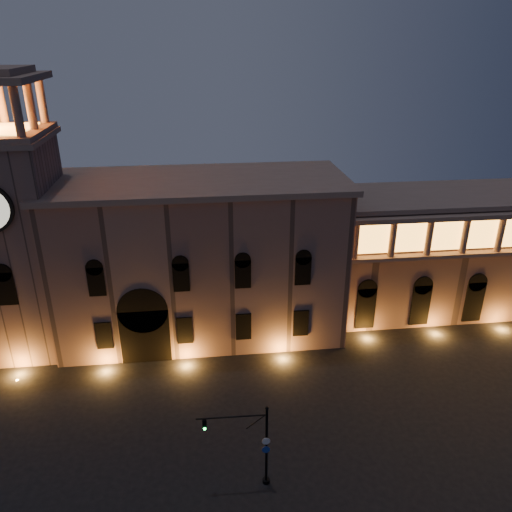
# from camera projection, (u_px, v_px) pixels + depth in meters

# --- Properties ---
(ground) EXTENTS (160.00, 160.00, 0.00)m
(ground) POSITION_uv_depth(u_px,v_px,m) (238.00, 478.00, 37.97)
(ground) COLOR black
(ground) RESTS_ON ground
(government_building) EXTENTS (30.80, 12.80, 17.60)m
(government_building) POSITION_uv_depth(u_px,v_px,m) (200.00, 258.00, 54.14)
(government_building) COLOR #7B5A50
(government_building) RESTS_ON ground
(clock_tower) EXTENTS (9.80, 9.80, 32.40)m
(clock_tower) POSITION_uv_depth(u_px,v_px,m) (14.00, 237.00, 49.78)
(clock_tower) COLOR #7B5A50
(clock_tower) RESTS_ON ground
(colonnade_wing) EXTENTS (40.60, 11.50, 14.50)m
(colonnade_wing) POSITION_uv_depth(u_px,v_px,m) (484.00, 249.00, 60.19)
(colonnade_wing) COLOR brown
(colonnade_wing) RESTS_ON ground
(traffic_light) EXTENTS (5.26, 0.56, 7.21)m
(traffic_light) POSITION_uv_depth(u_px,v_px,m) (254.00, 445.00, 36.04)
(traffic_light) COLOR black
(traffic_light) RESTS_ON ground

